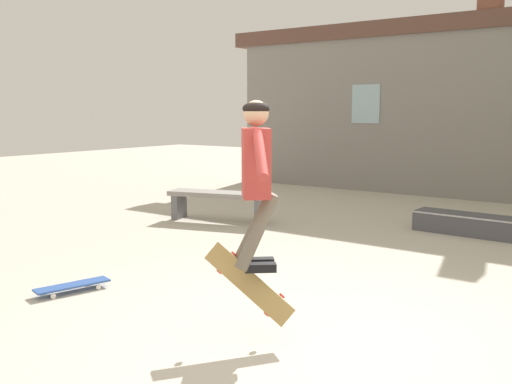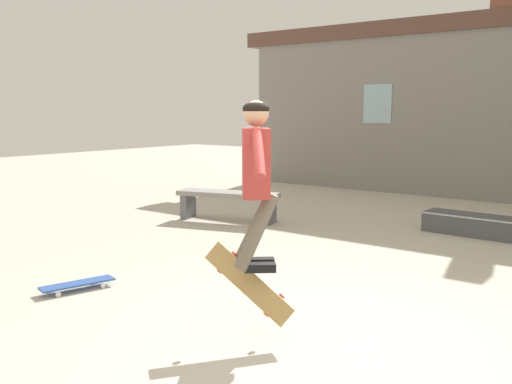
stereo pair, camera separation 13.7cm
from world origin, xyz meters
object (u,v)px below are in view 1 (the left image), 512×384
at_px(skater, 256,170).
at_px(skate_ledge, 468,224).
at_px(skateboard_resting, 72,285).
at_px(skateboard_flipping, 249,284).
at_px(park_bench, 219,200).

bearing_deg(skater, skate_ledge, 46.12).
xyz_separation_m(skater, skateboard_resting, (-2.28, -0.17, -1.35)).
relative_size(skateboard_flipping, skateboard_resting, 0.98).
xyz_separation_m(skate_ledge, skateboard_flipping, (-0.38, -5.25, 0.31)).
xyz_separation_m(park_bench, skater, (3.50, -3.80, 1.05)).
bearing_deg(skateboard_resting, skateboard_flipping, -71.76).
xyz_separation_m(skater, skateboard_flipping, (-0.03, -0.07, -0.95)).
bearing_deg(skate_ledge, park_bench, -157.02).
bearing_deg(skater, park_bench, 92.66).
height_order(park_bench, skateboard_resting, park_bench).
bearing_deg(park_bench, skater, -63.89).
height_order(park_bench, skateboard_flipping, skateboard_flipping).
distance_m(skater, skateboard_resting, 2.65).
relative_size(skate_ledge, skater, 1.18).
height_order(skater, skateboard_flipping, skater).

